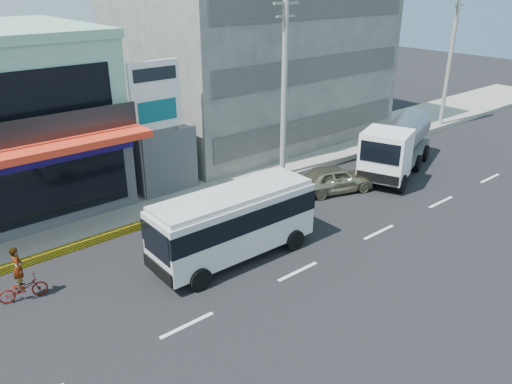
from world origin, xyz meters
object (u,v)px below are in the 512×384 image
Objects in this scene: satellite_dish at (149,122)px; utility_pole_near at (284,87)px; billboard at (156,103)px; tanker_truck at (397,145)px; motorcycle_rider at (21,282)px; concrete_building at (251,33)px; utility_pole_far at (450,57)px; minibus at (234,219)px; sedan at (334,179)px.

satellite_dish is 0.15× the size of utility_pole_near.
billboard is 0.86× the size of tanker_truck.
tanker_truck is at bearing -22.90° from billboard.
satellite_dish is 0.22× the size of billboard.
satellite_dish is 10.93m from motorcycle_rider.
satellite_dish reaches higher than motorcycle_rider.
concrete_building is at bearing 62.24° from utility_pole_near.
utility_pole_near is at bearing 180.00° from utility_pole_far.
satellite_dish reaches higher than minibus.
tanker_truck is (1.69, -10.95, -5.36)m from concrete_building.
sedan is at bearing -44.02° from satellite_dish.
tanker_truck is at bearing -162.01° from utility_pole_far.
sedan is at bearing -106.37° from concrete_building.
billboard is at bearing 28.17° from motorcycle_rider.
utility_pole_far is 31.01m from motorcycle_rider.
concrete_building is at bearing 147.65° from utility_pole_far.
motorcycle_rider is (-18.58, -10.13, -6.32)m from concrete_building.
concrete_building reaches higher than utility_pole_far.
concrete_building is 1.99× the size of tanker_truck.
utility_pole_near reaches higher than sedan.
concrete_building is 14.32m from utility_pole_far.
utility_pole_near is 2.39× the size of sedan.
sedan is (6.87, -6.64, -2.86)m from satellite_dish.
sedan is 15.46m from motorcycle_rider.
utility_pole_near is (-4.00, -7.60, -1.85)m from concrete_building.
utility_pole_far is 23.98m from minibus.
utility_pole_near reaches higher than motorcycle_rider.
motorcycle_rider is at bearing -151.83° from billboard.
utility_pole_far is 2.39× the size of sedan.
billboard reaches higher than sedan.
concrete_building is 12.17m from billboard.
billboard is (-10.50, -5.80, -2.07)m from concrete_building.
concrete_building is at bearing 28.59° from motorcycle_rider.
utility_pole_near is (6.00, -3.60, 1.57)m from satellite_dish.
utility_pole_near reaches higher than satellite_dish.
concrete_building is 12.31m from tanker_truck.
sedan is (0.87, -3.04, -4.44)m from utility_pole_near.
concrete_building is 10.67× the size of satellite_dish.
utility_pole_near is 1.47× the size of minibus.
utility_pole_far reaches higher than tanker_truck.
motorcycle_rider is (-30.58, -2.53, -4.47)m from utility_pole_far.
motorcycle_rider is at bearing -151.41° from concrete_building.
minibus is 1.62× the size of sedan.
sedan is (-3.13, -10.64, -6.29)m from concrete_building.
utility_pole_near reaches higher than billboard.
satellite_dish is 0.73× the size of motorcycle_rider.
motorcycle_rider is at bearing -175.28° from utility_pole_far.
satellite_dish is at bearing 149.04° from utility_pole_near.
satellite_dish is at bearing 64.58° from sedan.
minibus reaches higher than sedan.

